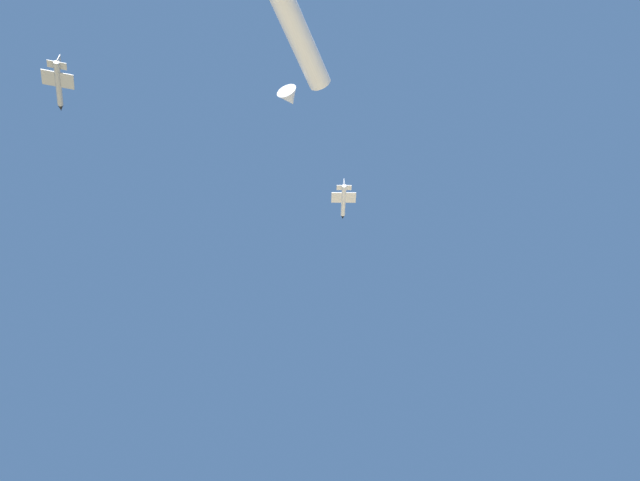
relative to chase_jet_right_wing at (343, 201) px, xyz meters
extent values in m
cone|color=white|center=(-13.41, 37.05, 5.94)|extent=(7.57, 7.01, 6.08)
cylinder|color=silver|center=(-0.06, 0.06, -0.02)|extent=(10.28, 10.23, 1.50)
cone|color=black|center=(5.26, -5.23, -0.02)|extent=(2.48, 2.47, 1.50)
cube|color=silver|center=(-1.12, 1.11, -0.22)|extent=(8.76, 8.78, 0.24)
cube|color=silver|center=(-3.96, 3.93, 1.93)|extent=(1.84, 1.83, 2.60)
cube|color=silver|center=(-3.96, 3.93, 0.18)|extent=(4.80, 4.81, 0.20)
cylinder|color=#999EA3|center=(18.16, 88.63, -9.50)|extent=(11.75, 8.28, 1.50)
cone|color=black|center=(24.47, 84.59, -9.50)|extent=(2.49, 2.34, 1.50)
cube|color=#999EA3|center=(16.90, 89.44, -9.70)|extent=(8.02, 9.11, 0.24)
cube|color=#999EA3|center=(13.53, 91.60, -7.55)|extent=(2.13, 1.46, 2.60)
cube|color=#999EA3|center=(13.53, 91.60, -9.30)|extent=(4.27, 5.12, 0.20)
camera|label=1|loc=(-92.28, 104.12, -147.91)|focal=34.69mm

